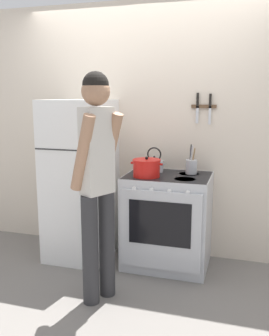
{
  "coord_description": "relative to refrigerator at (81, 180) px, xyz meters",
  "views": [
    {
      "loc": [
        1.0,
        -3.69,
        1.64
      ],
      "look_at": [
        0.01,
        -0.45,
        0.98
      ],
      "focal_mm": 40.0,
      "sensor_mm": 36.0,
      "label": 1
    }
  ],
  "objects": [
    {
      "name": "utensil_jar",
      "position": [
        1.09,
        0.16,
        0.17
      ],
      "size": [
        0.11,
        0.11,
        0.28
      ],
      "color": "#B7BABF",
      "rests_on": "stove_range"
    },
    {
      "name": "person",
      "position": [
        0.5,
        -0.75,
        0.23
      ],
      "size": [
        0.4,
        0.44,
        1.81
      ],
      "rotation": [
        0.0,
        0.0,
        1.1
      ],
      "color": "#2D2D30",
      "rests_on": "ground_plane"
    },
    {
      "name": "tea_kettle",
      "position": [
        0.73,
        0.15,
        0.17
      ],
      "size": [
        0.23,
        0.18,
        0.24
      ],
      "color": "silver",
      "rests_on": "stove_range"
    },
    {
      "name": "ground_plane",
      "position": [
        0.59,
        0.33,
        -0.8
      ],
      "size": [
        14.0,
        14.0,
        0.0
      ],
      "primitive_type": "plane",
      "color": "slate"
    },
    {
      "name": "refrigerator",
      "position": [
        0.0,
        0.0,
        0.0
      ],
      "size": [
        0.6,
        0.69,
        1.6
      ],
      "color": "white",
      "rests_on": "ground_plane"
    },
    {
      "name": "dutch_oven_pot",
      "position": [
        0.71,
        -0.09,
        0.18
      ],
      "size": [
        0.3,
        0.26,
        0.19
      ],
      "color": "red",
      "rests_on": "stove_range"
    },
    {
      "name": "wall_back",
      "position": [
        0.59,
        0.36,
        0.48
      ],
      "size": [
        10.0,
        0.06,
        2.55
      ],
      "color": "beige",
      "rests_on": "ground_plane"
    },
    {
      "name": "wall_knife_strip",
      "position": [
        1.17,
        0.32,
        0.74
      ],
      "size": [
        0.24,
        0.03,
        0.3
      ],
      "color": "brown"
    },
    {
      "name": "stove_range",
      "position": [
        0.89,
        0.0,
        -0.34
      ],
      "size": [
        0.79,
        0.64,
        0.9
      ],
      "color": "silver",
      "rests_on": "ground_plane"
    }
  ]
}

